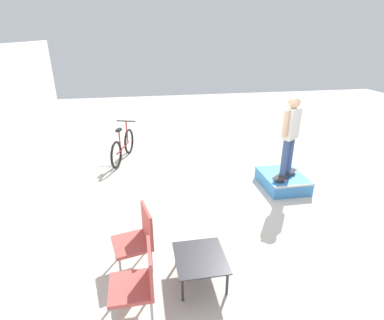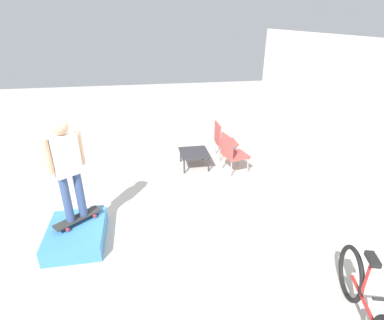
# 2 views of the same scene
# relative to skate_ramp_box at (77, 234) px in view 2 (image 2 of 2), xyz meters

# --- Properties ---
(ground_plane) EXTENTS (24.00, 24.00, 0.00)m
(ground_plane) POSITION_rel_skate_ramp_box_xyz_m (-0.82, 0.98, -0.14)
(ground_plane) COLOR #B7B2A8
(house_wall_back) EXTENTS (12.00, 0.06, 3.00)m
(house_wall_back) POSITION_rel_skate_ramp_box_xyz_m (-0.82, 5.82, 1.36)
(house_wall_back) COLOR white
(house_wall_back) RESTS_ON ground_plane
(skate_ramp_box) EXTENTS (1.12, 0.88, 0.31)m
(skate_ramp_box) POSITION_rel_skate_ramp_box_xyz_m (0.00, 0.00, 0.00)
(skate_ramp_box) COLOR #3D84C6
(skate_ramp_box) RESTS_ON ground_plane
(skateboard_on_ramp) EXTENTS (0.64, 0.73, 0.07)m
(skateboard_on_ramp) POSITION_rel_skate_ramp_box_xyz_m (-0.12, 0.03, 0.22)
(skateboard_on_ramp) COLOR #2D2D2D
(skateboard_on_ramp) RESTS_ON skate_ramp_box
(person_skater) EXTENTS (0.38, 0.48, 1.68)m
(person_skater) POSITION_rel_skate_ramp_box_xyz_m (-0.12, 0.03, 1.22)
(person_skater) COLOR #384C7A
(person_skater) RESTS_ON skateboard_on_ramp
(coffee_table) EXTENTS (0.76, 0.69, 0.38)m
(coffee_table) POSITION_rel_skate_ramp_box_xyz_m (-2.40, 2.38, 0.20)
(coffee_table) COLOR #2D2D33
(coffee_table) RESTS_ON ground_plane
(patio_chair_left) EXTENTS (0.52, 0.52, 0.94)m
(patio_chair_left) POSITION_rel_skate_ramp_box_xyz_m (-2.81, 3.20, 0.37)
(patio_chair_left) COLOR #99999E
(patio_chair_left) RESTS_ON ground_plane
(patio_chair_right) EXTENTS (0.62, 0.62, 0.94)m
(patio_chair_right) POSITION_rel_skate_ramp_box_xyz_m (-1.97, 3.20, 0.37)
(patio_chair_right) COLOR #99999E
(patio_chair_right) RESTS_ON ground_plane
(bicycle) EXTENTS (1.71, 0.65, 1.00)m
(bicycle) POSITION_rel_skate_ramp_box_xyz_m (2.19, 3.57, 0.24)
(bicycle) COLOR black
(bicycle) RESTS_ON ground_plane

